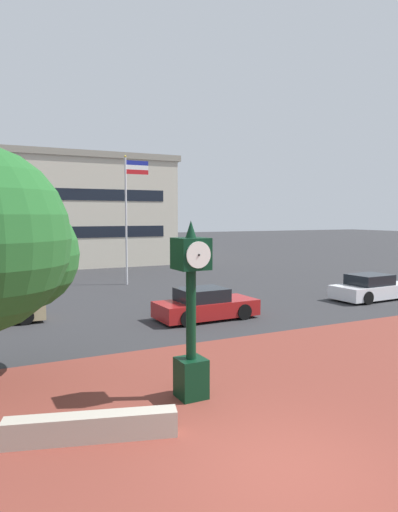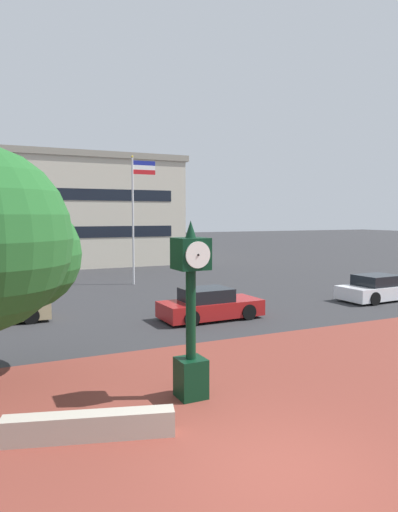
% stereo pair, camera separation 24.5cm
% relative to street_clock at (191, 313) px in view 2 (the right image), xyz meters
% --- Properties ---
extents(ground_plane, '(200.00, 200.00, 0.00)m').
position_rel_street_clock_xyz_m(ground_plane, '(0.09, -3.43, -1.99)').
color(ground_plane, '#2D2D30').
extents(plaza_brick_paving, '(44.00, 11.53, 0.01)m').
position_rel_street_clock_xyz_m(plaza_brick_paving, '(0.09, -1.67, -1.99)').
color(plaza_brick_paving, brown).
rests_on(plaza_brick_paving, ground).
extents(planter_wall, '(3.19, 1.27, 0.50)m').
position_rel_street_clock_xyz_m(planter_wall, '(-2.55, -1.03, -1.74)').
color(planter_wall, '#ADA393').
rests_on(planter_wall, ground).
extents(street_clock, '(0.74, 0.84, 4.10)m').
position_rel_street_clock_xyz_m(street_clock, '(0.00, 0.00, 0.00)').
color(street_clock, black).
rests_on(street_clock, ground).
extents(car_street_near, '(4.37, 2.10, 1.28)m').
position_rel_street_clock_xyz_m(car_street_near, '(13.50, 7.37, -1.42)').
color(car_street_near, silver).
rests_on(car_street_near, ground).
extents(car_street_mid, '(4.19, 2.00, 1.28)m').
position_rel_street_clock_xyz_m(car_street_mid, '(3.99, 7.13, -1.42)').
color(car_street_mid, maroon).
rests_on(car_street_mid, ground).
extents(flagpole_primary, '(1.52, 0.14, 7.79)m').
position_rel_street_clock_xyz_m(flagpole_primary, '(4.15, 17.68, 2.55)').
color(flagpole_primary, silver).
rests_on(flagpole_primary, ground).
extents(civic_building, '(27.28, 14.24, 9.25)m').
position_rel_street_clock_xyz_m(civic_building, '(-1.92, 33.87, 2.64)').
color(civic_building, beige).
rests_on(civic_building, ground).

